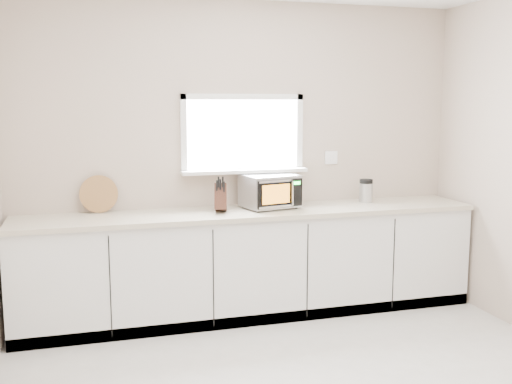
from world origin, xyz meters
name	(u,v)px	position (x,y,z in m)	size (l,w,h in m)	color
back_wall	(242,155)	(0.00, 2.00, 1.36)	(4.00, 0.17, 2.70)	#B4A08F
cabinets	(251,265)	(0.00, 1.70, 0.44)	(3.92, 0.60, 0.88)	silver
countertop	(252,213)	(0.00, 1.69, 0.90)	(3.92, 0.64, 0.04)	beige
microwave	(270,191)	(0.18, 1.75, 1.07)	(0.51, 0.44, 0.29)	black
knife_block	(221,197)	(-0.27, 1.68, 1.05)	(0.15, 0.23, 0.30)	#4B2A1B
cutting_board	(99,194)	(-1.25, 1.94, 1.08)	(0.31, 0.31, 0.02)	#A97841
coffee_grinder	(366,191)	(1.12, 1.80, 1.03)	(0.13, 0.13, 0.22)	#AFB2B7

